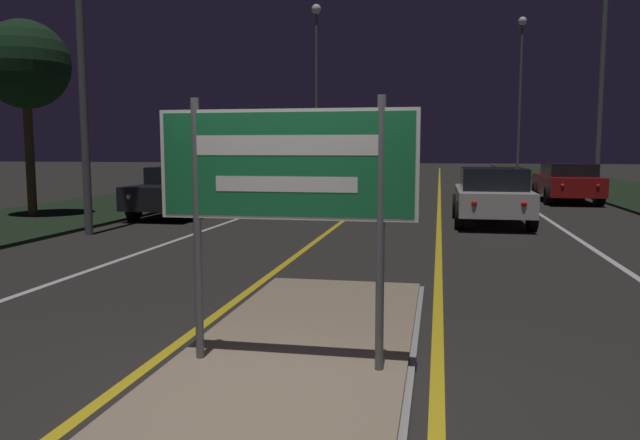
% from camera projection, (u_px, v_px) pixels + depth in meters
% --- Properties ---
extents(ground_plane, '(160.00, 160.00, 0.00)m').
position_uv_depth(ground_plane, '(265.00, 408.00, 4.66)').
color(ground_plane, '#282623').
extents(median_island, '(2.15, 6.98, 0.10)m').
position_uv_depth(median_island, '(287.00, 370.00, 5.34)').
color(median_island, '#999993').
rests_on(median_island, ground_plane).
extents(verge_left, '(5.00, 100.00, 0.08)m').
position_uv_depth(verge_left, '(176.00, 194.00, 25.94)').
color(verge_left, black).
rests_on(verge_left, ground_plane).
extents(centre_line_yellow_left, '(0.12, 70.00, 0.01)m').
position_uv_depth(centre_line_yellow_left, '(385.00, 190.00, 29.29)').
color(centre_line_yellow_left, gold).
rests_on(centre_line_yellow_left, ground_plane).
extents(centre_line_yellow_right, '(0.12, 70.00, 0.01)m').
position_uv_depth(centre_line_yellow_right, '(439.00, 191.00, 28.82)').
color(centre_line_yellow_right, gold).
rests_on(centre_line_yellow_right, ground_plane).
extents(lane_line_white_left, '(0.12, 70.00, 0.01)m').
position_uv_depth(lane_line_white_left, '(323.00, 189.00, 29.84)').
color(lane_line_white_left, silver).
rests_on(lane_line_white_left, ground_plane).
extents(lane_line_white_right, '(0.12, 70.00, 0.01)m').
position_uv_depth(lane_line_white_right, '(505.00, 191.00, 28.27)').
color(lane_line_white_right, silver).
rests_on(lane_line_white_right, ground_plane).
extents(edge_line_white_left, '(0.10, 70.00, 0.01)m').
position_uv_depth(edge_line_white_left, '(263.00, 188.00, 30.40)').
color(edge_line_white_left, silver).
rests_on(edge_line_white_left, ground_plane).
extents(edge_line_white_right, '(0.10, 70.00, 0.01)m').
position_uv_depth(edge_line_white_right, '(575.00, 192.00, 27.71)').
color(edge_line_white_right, silver).
rests_on(edge_line_white_right, ground_plane).
extents(highway_sign, '(2.19, 0.07, 2.25)m').
position_uv_depth(highway_sign, '(286.00, 177.00, 5.15)').
color(highway_sign, '#56565B').
rests_on(highway_sign, median_island).
extents(streetlight_left_far, '(0.59, 0.59, 10.72)m').
position_uv_depth(streetlight_left_far, '(316.00, 63.00, 38.47)').
color(streetlight_left_far, '#56565B').
rests_on(streetlight_left_far, ground_plane).
extents(streetlight_right_near, '(0.44, 0.44, 11.11)m').
position_uv_depth(streetlight_right_near, '(605.00, 11.00, 20.65)').
color(streetlight_right_near, '#56565B').
rests_on(streetlight_right_near, ground_plane).
extents(streetlight_right_far, '(0.55, 0.55, 10.50)m').
position_uv_depth(streetlight_right_far, '(521.00, 75.00, 41.09)').
color(streetlight_right_far, '#56565B').
rests_on(streetlight_right_far, ground_plane).
extents(car_receding_0, '(1.90, 4.16, 1.45)m').
position_uv_depth(car_receding_0, '(492.00, 195.00, 15.97)').
color(car_receding_0, silver).
rests_on(car_receding_0, ground_plane).
extents(car_receding_1, '(1.92, 4.62, 1.40)m').
position_uv_depth(car_receding_1, '(567.00, 182.00, 22.62)').
color(car_receding_1, maroon).
rests_on(car_receding_1, ground_plane).
extents(car_approaching_0, '(1.92, 4.49, 1.41)m').
position_uv_depth(car_approaching_0, '(184.00, 190.00, 18.12)').
color(car_approaching_0, black).
rests_on(car_approaching_0, ground_plane).
extents(car_approaching_1, '(1.98, 4.33, 1.35)m').
position_uv_depth(car_approaching_1, '(354.00, 177.00, 26.90)').
color(car_approaching_1, '#4C514C').
rests_on(car_approaching_1, ground_plane).
extents(car_approaching_2, '(1.96, 4.09, 1.38)m').
position_uv_depth(car_approaching_2, '(379.00, 167.00, 41.41)').
color(car_approaching_2, black).
rests_on(car_approaching_2, ground_plane).
extents(roadside_palm_left, '(2.36, 2.36, 5.28)m').
position_uv_depth(roadside_palm_left, '(25.00, 66.00, 16.74)').
color(roadside_palm_left, '#4C3823').
rests_on(roadside_palm_left, verge_left).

